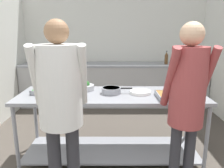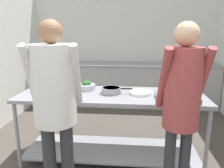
# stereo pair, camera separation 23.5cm
# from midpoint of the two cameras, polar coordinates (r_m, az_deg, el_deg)

# --- Properties ---
(wall_rear) EXTENTS (4.20, 0.06, 2.65)m
(wall_rear) POSITION_cam_midpoint_polar(r_m,az_deg,el_deg) (5.15, -0.66, 10.24)
(wall_rear) COLOR silver
(wall_rear) RESTS_ON ground_plane
(back_counter) EXTENTS (4.04, 0.65, 0.93)m
(back_counter) POSITION_cam_midpoint_polar(r_m,az_deg,el_deg) (4.91, -0.68, -0.06)
(back_counter) COLOR #A8A8A8
(back_counter) RESTS_ON ground_plane
(serving_counter) EXTENTS (2.27, 0.75, 0.88)m
(serving_counter) POSITION_cam_midpoint_polar(r_m,az_deg,el_deg) (2.78, -2.45, -8.25)
(serving_counter) COLOR gray
(serving_counter) RESTS_ON ground_plane
(serving_tray_roast) EXTENTS (0.47, 0.34, 0.05)m
(serving_tray_roast) POSITION_cam_midpoint_polar(r_m,az_deg,el_deg) (2.89, -17.32, -1.50)
(serving_tray_roast) COLOR gray
(serving_tray_roast) RESTS_ON serving_counter
(broccoli_bowl) EXTENTS (0.25, 0.25, 0.12)m
(broccoli_bowl) POSITION_cam_midpoint_polar(r_m,az_deg,el_deg) (2.88, -9.33, -0.72)
(broccoli_bowl) COLOR #B2B2B7
(broccoli_bowl) RESTS_ON serving_counter
(sauce_pan) EXTENTS (0.38, 0.24, 0.07)m
(sauce_pan) POSITION_cam_midpoint_polar(r_m,az_deg,el_deg) (2.69, -2.50, -1.64)
(sauce_pan) COLOR gray
(sauce_pan) RESTS_ON serving_counter
(plate_stack) EXTENTS (0.27, 0.27, 0.04)m
(plate_stack) POSITION_cam_midpoint_polar(r_m,az_deg,el_deg) (2.70, 5.11, -2.15)
(plate_stack) COLOR white
(plate_stack) RESTS_ON serving_counter
(serving_tray_vegetables) EXTENTS (0.45, 0.33, 0.05)m
(serving_tray_vegetables) POSITION_cam_midpoint_polar(r_m,az_deg,el_deg) (2.58, 14.26, -3.10)
(serving_tray_vegetables) COLOR gray
(serving_tray_vegetables) RESTS_ON serving_counter
(guest_serving_left) EXTENTS (0.52, 0.39, 1.73)m
(guest_serving_left) POSITION_cam_midpoint_polar(r_m,az_deg,el_deg) (2.03, -16.45, -3.09)
(guest_serving_left) COLOR #2D2D33
(guest_serving_left) RESTS_ON ground_plane
(guest_serving_right) EXTENTS (0.43, 0.36, 1.71)m
(guest_serving_right) POSITION_cam_midpoint_polar(r_m,az_deg,el_deg) (2.06, 16.13, -2.70)
(guest_serving_right) COLOR #2D2D33
(guest_serving_right) RESTS_ON ground_plane
(water_bottle) EXTENTS (0.07, 0.07, 0.28)m
(water_bottle) POSITION_cam_midpoint_polar(r_m,az_deg,el_deg) (4.89, 12.82, 6.63)
(water_bottle) COLOR brown
(water_bottle) RESTS_ON back_counter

